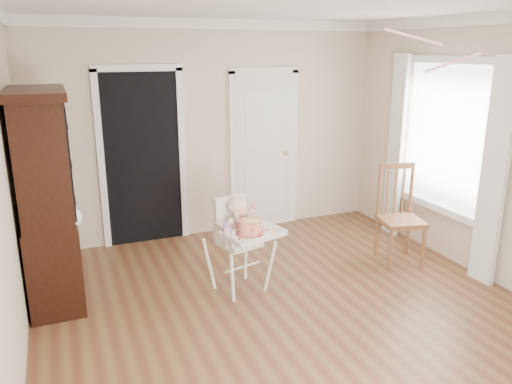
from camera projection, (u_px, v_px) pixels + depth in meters
name	position (u px, v px, depth m)	size (l,w,h in m)	color
floor	(299.00, 321.00, 4.48)	(5.00, 5.00, 0.00)	brown
ceiling	(307.00, 1.00, 3.73)	(5.00, 5.00, 0.00)	white
wall_back	(213.00, 131.00, 6.33)	(4.50, 4.50, 0.00)	beige
wall_right	(506.00, 154.00, 4.92)	(5.00, 5.00, 0.00)	beige
crown_molding	(307.00, 9.00, 3.75)	(4.50, 5.00, 0.12)	white
doorway	(143.00, 155.00, 6.06)	(1.06, 0.05, 2.22)	black
closet_door	(264.00, 152.00, 6.66)	(0.96, 0.09, 2.13)	white
window_right	(442.00, 147.00, 5.62)	(0.13, 1.84, 2.30)	white
high_chair	(240.00, 234.00, 4.90)	(0.70, 0.81, 0.98)	white
baby	(238.00, 219.00, 4.88)	(0.32, 0.24, 0.45)	beige
cake	(251.00, 227.00, 4.67)	(0.29, 0.29, 0.14)	silver
sippy_cup	(227.00, 229.00, 4.61)	(0.07, 0.07, 0.16)	pink
china_cabinet	(48.00, 198.00, 4.67)	(0.53, 1.20, 2.02)	black
dining_chair	(400.00, 218.00, 5.63)	(0.54, 0.54, 1.11)	brown
streamer	(413.00, 37.00, 4.04)	(0.03, 0.50, 0.02)	pink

